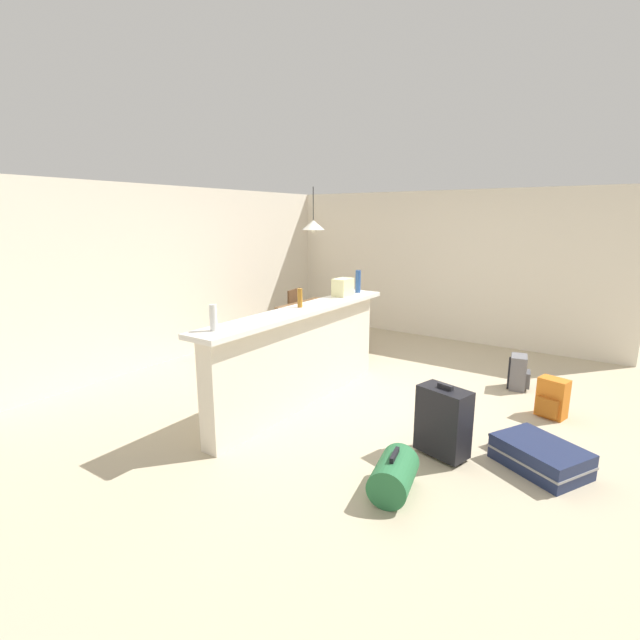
{
  "coord_description": "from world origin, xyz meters",
  "views": [
    {
      "loc": [
        -4.57,
        -2.45,
        2.06
      ],
      "look_at": [
        0.11,
        0.73,
        0.79
      ],
      "focal_mm": 25.61,
      "sensor_mm": 36.0,
      "label": 1
    }
  ],
  "objects_px": {
    "dining_table": "(317,310)",
    "backpack_orange": "(552,399)",
    "dining_chair_near_partition": "(347,323)",
    "bottle_amber": "(300,298)",
    "suitcase_flat_navy": "(540,456)",
    "duffel_bag_green": "(394,475)",
    "dining_chair_far_side": "(289,314)",
    "pendant_lamp": "(313,225)",
    "grocery_bag": "(343,287)",
    "suitcase_upright_black": "(443,421)",
    "backpack_grey": "(519,373)",
    "bottle_blue": "(358,281)",
    "bottle_white": "(213,318)"
  },
  "relations": [
    {
      "from": "bottle_amber",
      "to": "dining_chair_far_side",
      "type": "height_order",
      "value": "bottle_amber"
    },
    {
      "from": "pendant_lamp",
      "to": "suitcase_upright_black",
      "type": "relative_size",
      "value": 0.99
    },
    {
      "from": "dining_chair_far_side",
      "to": "pendant_lamp",
      "type": "height_order",
      "value": "pendant_lamp"
    },
    {
      "from": "grocery_bag",
      "to": "suitcase_upright_black",
      "type": "distance_m",
      "value": 2.3
    },
    {
      "from": "suitcase_flat_navy",
      "to": "duffel_bag_green",
      "type": "height_order",
      "value": "duffel_bag_green"
    },
    {
      "from": "backpack_orange",
      "to": "suitcase_upright_black",
      "type": "bearing_deg",
      "value": 154.92
    },
    {
      "from": "dining_chair_far_side",
      "to": "grocery_bag",
      "type": "bearing_deg",
      "value": -120.32
    },
    {
      "from": "grocery_bag",
      "to": "dining_chair_near_partition",
      "type": "relative_size",
      "value": 0.28
    },
    {
      "from": "dining_chair_far_side",
      "to": "suitcase_upright_black",
      "type": "height_order",
      "value": "dining_chair_far_side"
    },
    {
      "from": "bottle_amber",
      "to": "backpack_grey",
      "type": "height_order",
      "value": "bottle_amber"
    },
    {
      "from": "suitcase_upright_black",
      "to": "backpack_grey",
      "type": "distance_m",
      "value": 2.13
    },
    {
      "from": "dining_chair_near_partition",
      "to": "bottle_amber",
      "type": "bearing_deg",
      "value": -165.58
    },
    {
      "from": "bottle_blue",
      "to": "dining_chair_far_side",
      "type": "distance_m",
      "value": 1.87
    },
    {
      "from": "duffel_bag_green",
      "to": "pendant_lamp",
      "type": "bearing_deg",
      "value": 44.06
    },
    {
      "from": "bottle_white",
      "to": "pendant_lamp",
      "type": "distance_m",
      "value": 3.24
    },
    {
      "from": "bottle_amber",
      "to": "bottle_blue",
      "type": "height_order",
      "value": "bottle_blue"
    },
    {
      "from": "dining_chair_far_side",
      "to": "backpack_grey",
      "type": "distance_m",
      "value": 3.58
    },
    {
      "from": "pendant_lamp",
      "to": "duffel_bag_green",
      "type": "bearing_deg",
      "value": -135.94
    },
    {
      "from": "dining_chair_near_partition",
      "to": "bottle_blue",
      "type": "bearing_deg",
      "value": -137.85
    },
    {
      "from": "dining_chair_far_side",
      "to": "duffel_bag_green",
      "type": "xyz_separation_m",
      "value": [
        -2.88,
        -3.25,
        -0.36
      ]
    },
    {
      "from": "suitcase_flat_navy",
      "to": "backpack_grey",
      "type": "xyz_separation_m",
      "value": [
        1.84,
        0.54,
        0.09
      ]
    },
    {
      "from": "dining_chair_far_side",
      "to": "backpack_orange",
      "type": "distance_m",
      "value": 4.1
    },
    {
      "from": "suitcase_flat_navy",
      "to": "backpack_grey",
      "type": "bearing_deg",
      "value": 16.3
    },
    {
      "from": "pendant_lamp",
      "to": "suitcase_flat_navy",
      "type": "relative_size",
      "value": 0.75
    },
    {
      "from": "dining_chair_far_side",
      "to": "dining_table",
      "type": "bearing_deg",
      "value": -93.77
    },
    {
      "from": "bottle_amber",
      "to": "grocery_bag",
      "type": "relative_size",
      "value": 0.8
    },
    {
      "from": "bottle_amber",
      "to": "suitcase_flat_navy",
      "type": "xyz_separation_m",
      "value": [
        -0.03,
        -2.52,
        -1.09
      ]
    },
    {
      "from": "dining_chair_near_partition",
      "to": "suitcase_upright_black",
      "type": "distance_m",
      "value": 3.04
    },
    {
      "from": "bottle_blue",
      "to": "dining_chair_near_partition",
      "type": "bearing_deg",
      "value": 42.15
    },
    {
      "from": "bottle_amber",
      "to": "duffel_bag_green",
      "type": "xyz_separation_m",
      "value": [
        -1.05,
        -1.66,
        -1.05
      ]
    },
    {
      "from": "bottle_blue",
      "to": "suitcase_upright_black",
      "type": "distance_m",
      "value": 2.49
    },
    {
      "from": "dining_table",
      "to": "backpack_orange",
      "type": "height_order",
      "value": "dining_table"
    },
    {
      "from": "dining_table",
      "to": "pendant_lamp",
      "type": "distance_m",
      "value": 1.31
    },
    {
      "from": "backpack_grey",
      "to": "dining_table",
      "type": "bearing_deg",
      "value": 90.45
    },
    {
      "from": "dining_table",
      "to": "backpack_orange",
      "type": "bearing_deg",
      "value": -100.6
    },
    {
      "from": "bottle_amber",
      "to": "dining_table",
      "type": "distance_m",
      "value": 2.13
    },
    {
      "from": "bottle_blue",
      "to": "dining_chair_far_side",
      "type": "relative_size",
      "value": 0.32
    },
    {
      "from": "dining_chair_near_partition",
      "to": "pendant_lamp",
      "type": "distance_m",
      "value": 1.54
    },
    {
      "from": "bottle_blue",
      "to": "pendant_lamp",
      "type": "relative_size",
      "value": 0.44
    },
    {
      "from": "backpack_grey",
      "to": "duffel_bag_green",
      "type": "bearing_deg",
      "value": 173.56
    },
    {
      "from": "duffel_bag_green",
      "to": "backpack_grey",
      "type": "height_order",
      "value": "backpack_grey"
    },
    {
      "from": "dining_chair_near_partition",
      "to": "dining_chair_far_side",
      "type": "bearing_deg",
      "value": 87.13
    },
    {
      "from": "pendant_lamp",
      "to": "suitcase_flat_navy",
      "type": "height_order",
      "value": "pendant_lamp"
    },
    {
      "from": "dining_chair_near_partition",
      "to": "suitcase_upright_black",
      "type": "relative_size",
      "value": 1.39
    },
    {
      "from": "bottle_white",
      "to": "grocery_bag",
      "type": "height_order",
      "value": "bottle_white"
    },
    {
      "from": "bottle_white",
      "to": "dining_chair_far_side",
      "type": "height_order",
      "value": "bottle_white"
    },
    {
      "from": "dining_chair_near_partition",
      "to": "duffel_bag_green",
      "type": "distance_m",
      "value": 3.54
    },
    {
      "from": "bottle_amber",
      "to": "pendant_lamp",
      "type": "height_order",
      "value": "pendant_lamp"
    },
    {
      "from": "suitcase_flat_navy",
      "to": "backpack_orange",
      "type": "relative_size",
      "value": 2.11
    },
    {
      "from": "dining_table",
      "to": "dining_chair_near_partition",
      "type": "bearing_deg",
      "value": -91.9
    }
  ]
}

